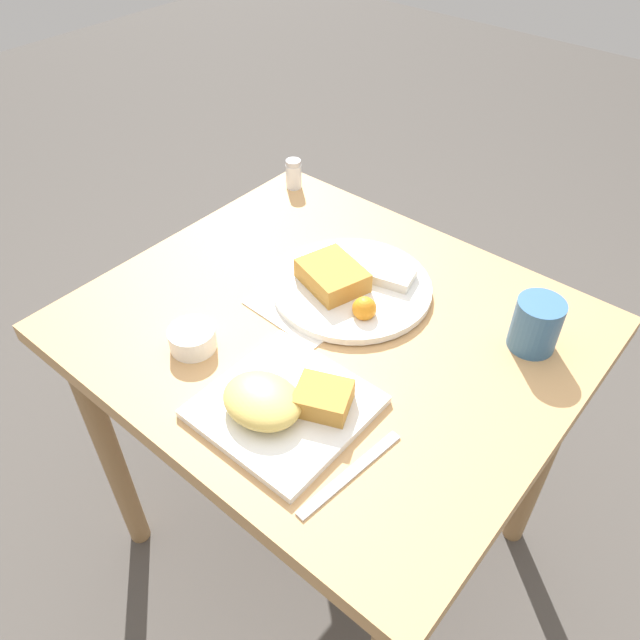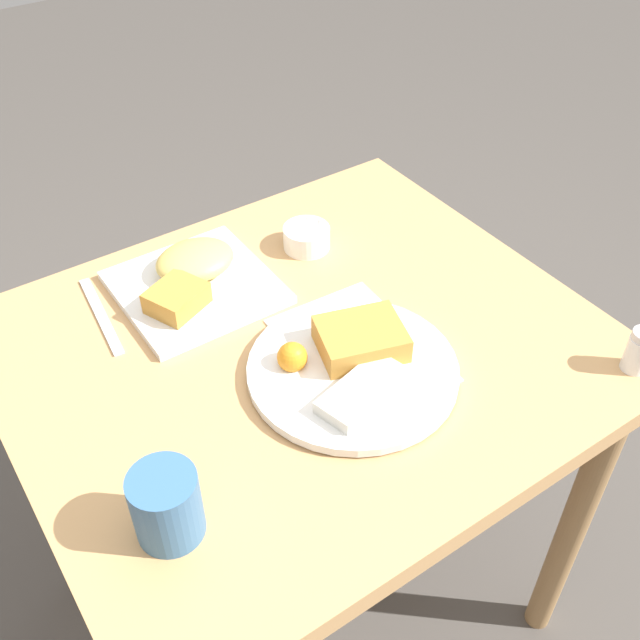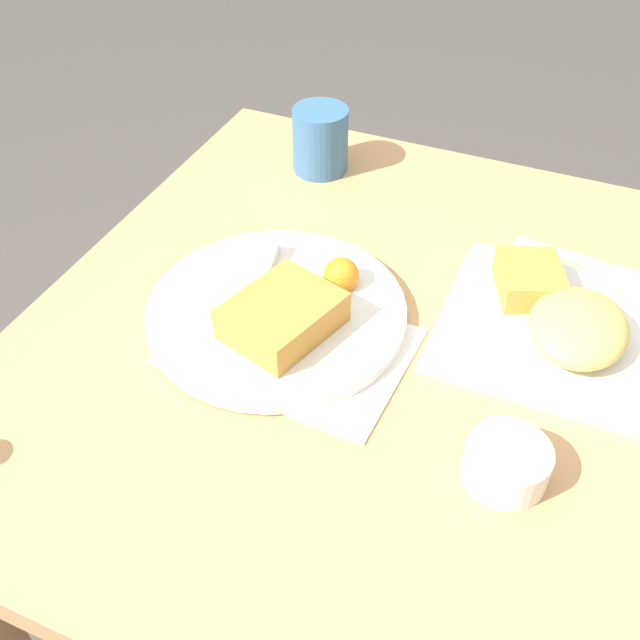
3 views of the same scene
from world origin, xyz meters
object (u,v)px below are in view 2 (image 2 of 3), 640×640
at_px(sauce_ramekin, 307,237).
at_px(salt_shaker, 638,353).
at_px(plate_oval_far, 353,364).
at_px(coffee_mug, 167,505).
at_px(butter_knife, 101,315).
at_px(plate_square_near, 193,278).

bearing_deg(sauce_ramekin, salt_shaker, 113.82).
height_order(plate_oval_far, salt_shaker, salt_shaker).
bearing_deg(plate_oval_far, sauce_ramekin, -111.40).
distance_m(salt_shaker, coffee_mug, 0.68).
distance_m(plate_oval_far, salt_shaker, 0.41).
bearing_deg(salt_shaker, butter_knife, -42.41).
xyz_separation_m(sauce_ramekin, salt_shaker, (-0.23, 0.51, 0.01)).
distance_m(sauce_ramekin, butter_knife, 0.37).
bearing_deg(sauce_ramekin, butter_knife, -4.50).
bearing_deg(butter_knife, coffee_mug, -4.41).
relative_size(plate_oval_far, coffee_mug, 3.17).
xyz_separation_m(salt_shaker, coffee_mug, (0.67, -0.13, 0.02)).
distance_m(plate_square_near, sauce_ramekin, 0.22).
bearing_deg(sauce_ramekin, plate_square_near, -2.12).
bearing_deg(plate_oval_far, plate_square_near, -71.54).
distance_m(plate_square_near, plate_oval_far, 0.32).
xyz_separation_m(butter_knife, coffee_mug, (0.08, 0.41, 0.05)).
bearing_deg(salt_shaker, plate_square_near, -49.74).
relative_size(plate_oval_far, butter_knife, 1.52).
relative_size(sauce_ramekin, salt_shaker, 1.16).
relative_size(plate_oval_far, sauce_ramekin, 3.75).
height_order(plate_square_near, plate_oval_far, plate_square_near).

